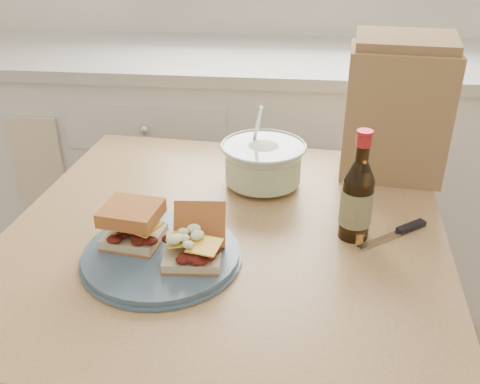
# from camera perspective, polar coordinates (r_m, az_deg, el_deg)

# --- Properties ---
(cabinet_run) EXTENTS (2.50, 0.64, 0.94)m
(cabinet_run) POSITION_cam_1_polar(r_m,az_deg,el_deg) (2.16, 5.58, 2.33)
(cabinet_run) COLOR silver
(cabinet_run) RESTS_ON ground
(dining_table) EXTENTS (1.01, 1.01, 0.79)m
(dining_table) POSITION_cam_1_polar(r_m,az_deg,el_deg) (1.24, -1.54, -8.59)
(dining_table) COLOR tan
(dining_table) RESTS_ON ground
(plate) EXTENTS (0.31, 0.31, 0.02)m
(plate) POSITION_cam_1_polar(r_m,az_deg,el_deg) (1.08, -8.36, -6.67)
(plate) COLOR #42596B
(plate) RESTS_ON dining_table
(sandwich_left) EXTENTS (0.12, 0.12, 0.08)m
(sandwich_left) POSITION_cam_1_polar(r_m,az_deg,el_deg) (1.09, -11.38, -3.34)
(sandwich_left) COLOR beige
(sandwich_left) RESTS_ON plate
(sandwich_right) EXTENTS (0.12, 0.16, 0.09)m
(sandwich_right) POSITION_cam_1_polar(r_m,az_deg,el_deg) (1.04, -4.83, -5.19)
(sandwich_right) COLOR beige
(sandwich_right) RESTS_ON plate
(coleslaw_bowl) EXTENTS (0.21, 0.21, 0.21)m
(coleslaw_bowl) POSITION_cam_1_polar(r_m,az_deg,el_deg) (1.33, 2.47, 2.88)
(coleslaw_bowl) COLOR #AFBDB7
(coleslaw_bowl) RESTS_ON dining_table
(beer_bottle) EXTENTS (0.07, 0.07, 0.24)m
(beer_bottle) POSITION_cam_1_polar(r_m,az_deg,el_deg) (1.13, 12.37, -0.70)
(beer_bottle) COLOR black
(beer_bottle) RESTS_ON dining_table
(knife) EXTENTS (0.16, 0.13, 0.01)m
(knife) POSITION_cam_1_polar(r_m,az_deg,el_deg) (1.21, 17.01, -3.91)
(knife) COLOR silver
(knife) RESTS_ON dining_table
(paper_bag) EXTENTS (0.26, 0.19, 0.33)m
(paper_bag) POSITION_cam_1_polar(r_m,az_deg,el_deg) (1.40, 16.29, 7.97)
(paper_bag) COLOR #987249
(paper_bag) RESTS_ON dining_table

